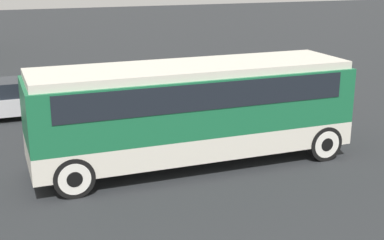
# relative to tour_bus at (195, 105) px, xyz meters

# --- Properties ---
(ground_plane) EXTENTS (120.00, 120.00, 0.00)m
(ground_plane) POSITION_rel_tour_bus_xyz_m (-0.10, 0.00, -1.80)
(ground_plane) COLOR #26282B
(tour_bus) EXTENTS (9.40, 2.69, 2.99)m
(tour_bus) POSITION_rel_tour_bus_xyz_m (0.00, 0.00, 0.00)
(tour_bus) COLOR silver
(tour_bus) RESTS_ON ground_plane
(parked_car_near) EXTENTS (4.39, 1.86, 1.47)m
(parked_car_near) POSITION_rel_tour_bus_xyz_m (-5.08, 7.16, -1.08)
(parked_car_near) COLOR #BCBCC1
(parked_car_near) RESTS_ON ground_plane
(parked_car_mid) EXTENTS (4.50, 1.84, 1.39)m
(parked_car_mid) POSITION_rel_tour_bus_xyz_m (-0.98, 5.96, -1.11)
(parked_car_mid) COLOR #7A6B5B
(parked_car_mid) RESTS_ON ground_plane
(parked_car_far) EXTENTS (4.50, 1.84, 1.49)m
(parked_car_far) POSITION_rel_tour_bus_xyz_m (4.97, 6.30, -1.06)
(parked_car_far) COLOR black
(parked_car_far) RESTS_ON ground_plane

